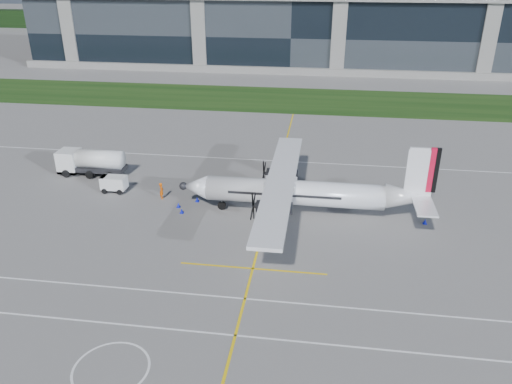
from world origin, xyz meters
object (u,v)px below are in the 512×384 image
object	(u,v)px
safety_cone_nose_port	(182,211)
safety_cone_stbdwing	(291,164)
baggage_tug	(114,184)
fuel_tanker_truck	(87,162)
safety_cone_tail	(425,221)
safety_cone_nose_stbd	(197,199)
ground_crew_person	(161,190)
safety_cone_fwd	(178,205)
turboprop_aircraft	(304,179)

from	to	relation	value
safety_cone_nose_port	safety_cone_stbdwing	xyz separation A→B (m)	(9.76, 13.83, 0.00)
baggage_tug	fuel_tanker_truck	bearing A→B (deg)	140.45
safety_cone_tail	safety_cone_nose_stbd	distance (m)	22.59
fuel_tanker_truck	ground_crew_person	size ratio (longest dim) A/B	3.95
ground_crew_person	safety_cone_nose_stbd	size ratio (longest dim) A/B	4.09
safety_cone_fwd	turboprop_aircraft	bearing A→B (deg)	0.70
turboprop_aircraft	safety_cone_fwd	xyz separation A→B (m)	(-12.51, -0.15, -3.51)
turboprop_aircraft	safety_cone_nose_port	bearing A→B (deg)	-173.60
baggage_tug	ground_crew_person	xyz separation A→B (m)	(5.63, -1.07, 0.18)
ground_crew_person	safety_cone_stbdwing	distance (m)	16.76
baggage_tug	safety_cone_tail	xyz separation A→B (m)	(31.96, -2.90, -0.60)
safety_cone_stbdwing	turboprop_aircraft	bearing A→B (deg)	-80.57
safety_cone_tail	safety_cone_nose_stbd	size ratio (longest dim) A/B	1.00
ground_crew_person	safety_cone_fwd	bearing A→B (deg)	-140.24
turboprop_aircraft	safety_cone_stbdwing	xyz separation A→B (m)	(-2.08, 12.50, -3.51)
safety_cone_nose_port	safety_cone_stbdwing	size ratio (longest dim) A/B	1.00
fuel_tanker_truck	baggage_tug	bearing A→B (deg)	-39.55
fuel_tanker_truck	safety_cone_tail	distance (m)	37.51
baggage_tug	safety_cone_nose_stbd	bearing A→B (deg)	-7.47
ground_crew_person	safety_cone_stbdwing	world-z (taller)	ground_crew_person
safety_cone_nose_stbd	safety_cone_stbdwing	world-z (taller)	same
safety_cone_fwd	safety_cone_nose_stbd	distance (m)	2.20
turboprop_aircraft	fuel_tanker_truck	size ratio (longest dim) A/B	3.10
baggage_tug	safety_cone_fwd	distance (m)	8.39
fuel_tanker_truck	safety_cone_fwd	size ratio (longest dim) A/B	16.17
safety_cone_fwd	safety_cone_nose_port	xyz separation A→B (m)	(0.67, -1.17, 0.00)
safety_cone_nose_port	baggage_tug	bearing A→B (deg)	155.08
fuel_tanker_truck	safety_cone_nose_stbd	xyz separation A→B (m)	(14.31, -5.27, -1.27)
safety_cone_nose_stbd	safety_cone_stbdwing	xyz separation A→B (m)	(8.88, 11.09, 0.00)
baggage_tug	safety_cone_nose_stbd	xyz separation A→B (m)	(9.43, -1.24, -0.60)
ground_crew_person	safety_cone_tail	bearing A→B (deg)	-106.74
safety_cone_tail	safety_cone_stbdwing	size ratio (longest dim) A/B	1.00
baggage_tug	ground_crew_person	bearing A→B (deg)	-10.77
turboprop_aircraft	safety_cone_stbdwing	size ratio (longest dim) A/B	50.16
baggage_tug	safety_cone_stbdwing	world-z (taller)	baggage_tug
turboprop_aircraft	safety_cone_fwd	size ratio (longest dim) A/B	50.16
safety_cone_fwd	safety_cone_nose_stbd	size ratio (longest dim) A/B	1.00
baggage_tug	safety_cone_stbdwing	xyz separation A→B (m)	(18.32, 9.85, -0.60)
fuel_tanker_truck	safety_cone_nose_stbd	world-z (taller)	fuel_tanker_truck
ground_crew_person	safety_cone_tail	world-z (taller)	ground_crew_person
safety_cone_tail	safety_cone_stbdwing	bearing A→B (deg)	136.93
ground_crew_person	safety_cone_nose_port	world-z (taller)	ground_crew_person
turboprop_aircraft	safety_cone_nose_port	xyz separation A→B (m)	(-11.84, -1.33, -3.51)
fuel_tanker_truck	safety_cone_fwd	xyz separation A→B (m)	(12.76, -6.83, -1.27)
baggage_tug	ground_crew_person	distance (m)	5.73
turboprop_aircraft	safety_cone_nose_port	world-z (taller)	turboprop_aircraft
safety_cone_nose_stbd	safety_cone_stbdwing	size ratio (longest dim) A/B	1.00
safety_cone_tail	safety_cone_fwd	bearing A→B (deg)	179.76
fuel_tanker_truck	safety_cone_tail	world-z (taller)	fuel_tanker_truck
ground_crew_person	safety_cone_fwd	world-z (taller)	ground_crew_person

